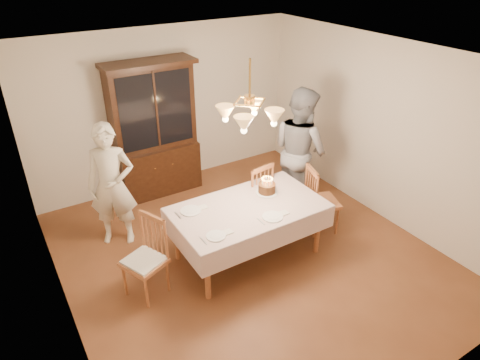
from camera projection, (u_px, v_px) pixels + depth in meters
ground at (248, 255)px, 5.73m from camera, size 5.00×5.00×0.00m
room_shell at (249, 147)px, 4.96m from camera, size 5.00×5.00×5.00m
dining_table at (248, 212)px, 5.39m from camera, size 1.90×1.10×0.76m
china_hutch at (155, 132)px, 6.75m from camera, size 1.38×0.54×2.16m
chair_far_side at (253, 197)px, 6.18m from camera, size 0.50×0.48×1.00m
chair_left_end at (145, 262)px, 4.90m from camera, size 0.56×0.57×1.00m
chair_right_end at (321, 203)px, 6.04m from camera, size 0.53×0.55×1.00m
elderly_woman at (112, 186)px, 5.62m from camera, size 0.75×0.66×1.72m
adult_in_grey at (300, 150)px, 6.37m from camera, size 0.77×0.96×1.91m
birthday_cake at (267, 188)px, 5.63m from camera, size 0.30×0.30×0.22m
place_setting_near_left at (217, 236)px, 4.82m from camera, size 0.37×0.23×0.02m
place_setting_near_right at (273, 216)px, 5.16m from camera, size 0.40×0.25×0.02m
place_setting_far_left at (192, 211)px, 5.27m from camera, size 0.41×0.26×0.02m
chandelier at (249, 115)px, 4.77m from camera, size 0.62×0.62×0.73m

